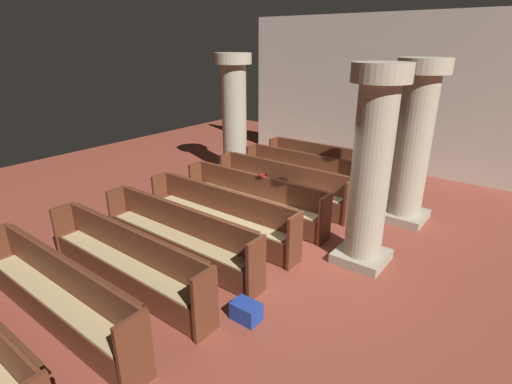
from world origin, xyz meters
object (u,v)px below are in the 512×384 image
object	(u,v)px
pew_row_4	(220,214)
pillar_aisle_rear	(371,167)
pew_row_1	(305,172)
pew_row_5	(179,234)
pew_row_0	(325,163)
pew_row_6	(126,260)
pew_row_7	(57,293)
pillar_far_side	(234,112)
hymn_book	(262,175)
pew_row_2	(282,184)
lectern	(362,162)
pew_row_3	(254,197)
pillar_aisle_side	(414,141)
kneeler_box_navy	(372,210)
kneeler_box_blue	(246,311)

from	to	relation	value
pew_row_4	pillar_aisle_rear	xyz separation A→B (m)	(2.63, 0.87, 1.27)
pew_row_1	pew_row_5	distance (m)	4.39
pew_row_0	pew_row_6	size ratio (longest dim) A/B	1.00
pew_row_0	pew_row_6	xyz separation A→B (m)	(0.00, -6.58, 0.00)
pew_row_1	pew_row_7	xyz separation A→B (m)	(0.00, -6.58, 0.00)
pew_row_7	pillar_far_side	bearing A→B (deg)	110.83
pew_row_0	pew_row_7	distance (m)	7.68
pew_row_4	pillar_aisle_rear	size ratio (longest dim) A/B	1.04
hymn_book	pew_row_6	bearing A→B (deg)	-91.40
pew_row_2	lectern	size ratio (longest dim) A/B	3.30
pillar_far_side	hymn_book	bearing A→B (deg)	-39.68
pew_row_0	pew_row_3	bearing A→B (deg)	-90.00
pew_row_2	pew_row_5	xyz separation A→B (m)	(0.00, -3.29, 0.00)
pew_row_7	hymn_book	world-z (taller)	hymn_book
pillar_aisle_side	pillar_far_side	size ratio (longest dim) A/B	1.00
pew_row_2	pillar_far_side	bearing A→B (deg)	153.26
kneeler_box_navy	kneeler_box_blue	world-z (taller)	kneeler_box_navy
pew_row_6	pillar_aisle_rear	world-z (taller)	pillar_aisle_rear
hymn_book	kneeler_box_navy	size ratio (longest dim) A/B	0.47
pew_row_2	pillar_far_side	distance (m)	3.16
pillar_aisle_side	lectern	bearing A→B (deg)	131.33
pew_row_1	lectern	world-z (taller)	lectern
pew_row_2	kneeler_box_navy	xyz separation A→B (m)	(2.02, 0.70, -0.38)
pew_row_4	pillar_far_side	bearing A→B (deg)	126.45
pew_row_5	pillar_aisle_rear	xyz separation A→B (m)	(2.63, 1.97, 1.27)
pew_row_0	pew_row_1	bearing A→B (deg)	-90.00
pew_row_0	kneeler_box_navy	world-z (taller)	pew_row_0
lectern	pew_row_0	bearing A→B (deg)	-127.98
kneeler_box_navy	pillar_aisle_rear	bearing A→B (deg)	-73.25
pew_row_7	lectern	bearing A→B (deg)	85.23
pew_row_1	pillar_aisle_rear	bearing A→B (deg)	-42.65
pillar_far_side	kneeler_box_blue	xyz separation A→B (m)	(4.56, -5.14, -1.65)
pillar_far_side	pew_row_4	bearing A→B (deg)	-53.55
pew_row_4	pew_row_7	world-z (taller)	same
pew_row_5	pew_row_2	bearing A→B (deg)	90.00
pew_row_5	hymn_book	size ratio (longest dim) A/B	18.32
pew_row_5	kneeler_box_blue	world-z (taller)	pew_row_5
pillar_aisle_side	pillar_aisle_rear	world-z (taller)	same
pew_row_7	pillar_far_side	size ratio (longest dim) A/B	1.04
pew_row_0	kneeler_box_navy	xyz separation A→B (m)	(2.02, -1.50, -0.38)
pew_row_1	pew_row_2	bearing A→B (deg)	-90.00
kneeler_box_navy	kneeler_box_blue	bearing A→B (deg)	-90.52
pew_row_0	pew_row_5	distance (m)	5.49
pew_row_2	kneeler_box_navy	distance (m)	2.17
pillar_aisle_side	kneeler_box_blue	size ratio (longest dim) A/B	8.43
pew_row_5	kneeler_box_navy	distance (m)	4.49
pew_row_0	lectern	xyz separation A→B (m)	(0.72, 0.92, -0.07)
pew_row_4	pew_row_6	xyz separation A→B (m)	(0.00, -2.19, 0.00)
pew_row_4	kneeler_box_blue	size ratio (longest dim) A/B	8.79
pew_row_0	pew_row_3	xyz separation A→B (m)	(0.00, -3.29, 0.00)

